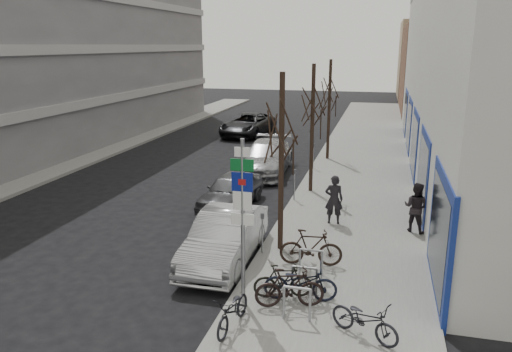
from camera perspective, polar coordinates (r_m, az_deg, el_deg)
The scene contains 25 objects.
ground at distance 13.42m, azimuth -11.63°, elevation -13.24°, with size 120.00×120.00×0.00m, color black.
sidewalk_east at distance 21.51m, azimuth 11.25°, elevation -2.17°, with size 5.00×70.00×0.15m, color slate.
sidewalk_west at distance 27.04m, azimuth -23.62°, elevation 0.34°, with size 3.00×70.00×0.15m, color slate.
brick_building_far at distance 51.20m, azimuth 23.24°, elevation 11.11°, with size 12.00×14.00×8.00m, color brown.
tan_building_far at distance 66.11m, azimuth 21.81°, elevation 12.25°, with size 13.00×12.00×9.00m, color #937A5B.
highway_sign_pole at distance 11.63m, azimuth -1.54°, elevation -4.20°, with size 0.55×0.10×4.20m.
bike_rack at distance 12.60m, azimuth 5.56°, elevation -11.57°, with size 0.66×2.26×0.83m.
tree_near at distance 14.52m, azimuth 2.97°, elevation 6.31°, with size 1.80×1.80×5.50m.
tree_mid at distance 20.89m, azimuth 6.54°, elevation 8.82°, with size 1.80×1.80×5.50m.
tree_far at distance 27.31m, azimuth 8.45°, elevation 10.14°, with size 1.80×1.80×5.50m.
meter_front at distance 14.95m, azimuth 0.73°, elevation -6.07°, with size 0.10×0.08×1.27m.
meter_mid at distance 20.08m, azimuth 4.41°, elevation -0.63°, with size 0.10×0.08×1.27m.
meter_back at distance 25.36m, azimuth 6.57°, elevation 2.57°, with size 0.10×0.08×1.27m.
bike_near_left at distance 11.34m, azimuth -2.62°, elevation -14.82°, with size 0.48×1.60×0.98m, color black.
bike_near_right at distance 12.14m, azimuth 3.86°, elevation -12.59°, with size 0.50×1.68×1.02m, color black.
bike_mid_curb at distance 12.45m, azimuth 5.11°, elevation -11.69°, with size 0.54×1.80×1.10m, color black.
bike_mid_inner at distance 12.59m, azimuth 3.10°, elevation -11.85°, with size 0.44×1.48×0.90m, color black.
bike_far_curb at distance 11.25m, azimuth 12.34°, elevation -15.41°, with size 0.49×1.62×0.99m, color black.
bike_far_inner at distance 14.32m, azimuth 6.29°, elevation -8.09°, with size 0.53×1.79×1.09m, color black.
parked_car_front at distance 14.77m, azimuth -3.58°, elevation -7.04°, with size 1.60×4.58×1.51m, color #B7B8BD.
parked_car_mid at distance 19.70m, azimuth -2.88°, elevation -1.65°, with size 1.59×3.95×1.34m, color #46474B.
parked_car_back at distance 24.87m, azimuth 1.15°, elevation 2.12°, with size 2.21×5.45×1.58m, color #999A9E.
lane_car at distance 35.37m, azimuth -0.92°, elevation 5.91°, with size 2.61×5.67×1.57m, color black.
pedestrian_near at distance 17.58m, azimuth 8.90°, elevation -2.67°, with size 0.63×0.42×1.74m, color black.
pedestrian_far at distance 17.46m, azimuth 17.80°, elevation -3.39°, with size 0.63×0.43×1.71m, color black.
Camera 1 is at (5.41, -10.59, 6.24)m, focal length 35.00 mm.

